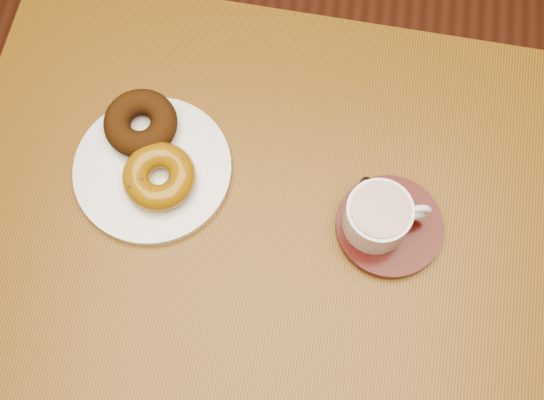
# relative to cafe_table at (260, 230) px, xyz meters

# --- Properties ---
(ground) EXTENTS (6.00, 6.00, 0.00)m
(ground) POSITION_rel_cafe_table_xyz_m (0.15, 0.09, -0.69)
(ground) COLOR #592B1C
(ground) RESTS_ON ground
(cafe_table) EXTENTS (0.90, 0.69, 0.82)m
(cafe_table) POSITION_rel_cafe_table_xyz_m (0.00, 0.00, 0.00)
(cafe_table) COLOR brown
(cafe_table) RESTS_ON ground
(donut_plate) EXTENTS (0.27, 0.27, 0.01)m
(donut_plate) POSITION_rel_cafe_table_xyz_m (-0.16, 0.03, 0.14)
(donut_plate) COLOR silver
(donut_plate) RESTS_ON cafe_table
(donut_cinnamon) EXTENTS (0.11, 0.11, 0.04)m
(donut_cinnamon) POSITION_rel_cafe_table_xyz_m (-0.18, 0.09, 0.16)
(donut_cinnamon) COLOR #371D0B
(donut_cinnamon) RESTS_ON donut_plate
(donut_caramel) EXTENTS (0.11, 0.11, 0.04)m
(donut_caramel) POSITION_rel_cafe_table_xyz_m (-0.14, 0.01, 0.16)
(donut_caramel) COLOR #91620F
(donut_caramel) RESTS_ON donut_plate
(saucer) EXTENTS (0.19, 0.19, 0.02)m
(saucer) POSITION_rel_cafe_table_xyz_m (0.19, -0.01, 0.14)
(saucer) COLOR #390B07
(saucer) RESTS_ON cafe_table
(coffee_cup) EXTENTS (0.12, 0.09, 0.06)m
(coffee_cup) POSITION_rel_cafe_table_xyz_m (0.17, -0.01, 0.18)
(coffee_cup) COLOR silver
(coffee_cup) RESTS_ON saucer
(teaspoon) EXTENTS (0.02, 0.10, 0.01)m
(teaspoon) POSITION_rel_cafe_table_xyz_m (0.15, 0.03, 0.15)
(teaspoon) COLOR silver
(teaspoon) RESTS_ON saucer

